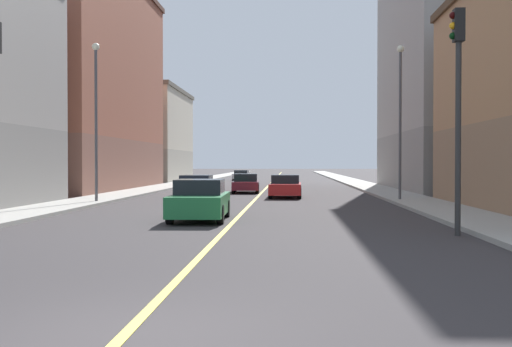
{
  "coord_description": "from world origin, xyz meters",
  "views": [
    {
      "loc": [
        1.93,
        -6.92,
        2.01
      ],
      "look_at": [
        -0.92,
        44.07,
        1.12
      ],
      "focal_mm": 43.29,
      "sensor_mm": 36.0,
      "label": 1
    }
  ],
  "objects_px": {
    "street_lamp_right_near": "(96,106)",
    "car_maroon": "(246,183)",
    "car_blue": "(196,186)",
    "car_green": "(200,201)",
    "car_white": "(241,175)",
    "building_right_midblock": "(60,82)",
    "building_left_mid": "(470,28)",
    "car_red": "(285,186)",
    "street_lamp_left_near": "(400,107)",
    "building_right_distant": "(132,136)",
    "traffic_light_left_near": "(458,90)"
  },
  "relations": [
    {
      "from": "building_left_mid",
      "to": "street_lamp_right_near",
      "type": "relative_size",
      "value": 3.07
    },
    {
      "from": "car_white",
      "to": "street_lamp_left_near",
      "type": "bearing_deg",
      "value": -73.62
    },
    {
      "from": "building_right_distant",
      "to": "car_blue",
      "type": "distance_m",
      "value": 32.32
    },
    {
      "from": "street_lamp_left_near",
      "to": "street_lamp_right_near",
      "type": "bearing_deg",
      "value": -171.06
    },
    {
      "from": "building_right_distant",
      "to": "car_blue",
      "type": "height_order",
      "value": "building_right_distant"
    },
    {
      "from": "building_right_midblock",
      "to": "street_lamp_left_near",
      "type": "distance_m",
      "value": 25.94
    },
    {
      "from": "building_right_midblock",
      "to": "car_blue",
      "type": "distance_m",
      "value": 16.58
    },
    {
      "from": "street_lamp_right_near",
      "to": "car_blue",
      "type": "height_order",
      "value": "street_lamp_right_near"
    },
    {
      "from": "street_lamp_right_near",
      "to": "building_right_midblock",
      "type": "bearing_deg",
      "value": 116.45
    },
    {
      "from": "car_blue",
      "to": "car_white",
      "type": "relative_size",
      "value": 1.0
    },
    {
      "from": "building_right_midblock",
      "to": "car_maroon",
      "type": "distance_m",
      "value": 16.0
    },
    {
      "from": "building_right_midblock",
      "to": "street_lamp_right_near",
      "type": "bearing_deg",
      "value": -63.55
    },
    {
      "from": "building_right_midblock",
      "to": "car_green",
      "type": "xyz_separation_m",
      "value": [
        13.73,
        -23.16,
        -7.28
      ]
    },
    {
      "from": "traffic_light_left_near",
      "to": "street_lamp_right_near",
      "type": "relative_size",
      "value": 0.81
    },
    {
      "from": "building_right_distant",
      "to": "traffic_light_left_near",
      "type": "height_order",
      "value": "building_right_distant"
    },
    {
      "from": "car_white",
      "to": "car_maroon",
      "type": "height_order",
      "value": "car_maroon"
    },
    {
      "from": "car_white",
      "to": "car_maroon",
      "type": "xyz_separation_m",
      "value": [
        2.57,
        -28.58,
        0.03
      ]
    },
    {
      "from": "car_white",
      "to": "car_maroon",
      "type": "bearing_deg",
      "value": -84.86
    },
    {
      "from": "car_maroon",
      "to": "car_green",
      "type": "xyz_separation_m",
      "value": [
        -0.15,
        -20.11,
        0.07
      ]
    },
    {
      "from": "building_right_distant",
      "to": "street_lamp_left_near",
      "type": "xyz_separation_m",
      "value": [
        22.49,
        -32.99,
        -0.05
      ]
    },
    {
      "from": "car_blue",
      "to": "car_white",
      "type": "bearing_deg",
      "value": 90.32
    },
    {
      "from": "building_left_mid",
      "to": "car_green",
      "type": "distance_m",
      "value": 31.31
    },
    {
      "from": "car_green",
      "to": "car_white",
      "type": "bearing_deg",
      "value": 92.85
    },
    {
      "from": "car_blue",
      "to": "car_green",
      "type": "distance_m",
      "value": 13.89
    },
    {
      "from": "street_lamp_left_near",
      "to": "street_lamp_right_near",
      "type": "relative_size",
      "value": 1.02
    },
    {
      "from": "building_left_mid",
      "to": "car_green",
      "type": "relative_size",
      "value": 5.42
    },
    {
      "from": "building_right_midblock",
      "to": "street_lamp_left_near",
      "type": "relative_size",
      "value": 2.81
    },
    {
      "from": "street_lamp_left_near",
      "to": "building_left_mid",
      "type": "bearing_deg",
      "value": 61.65
    },
    {
      "from": "building_left_mid",
      "to": "car_maroon",
      "type": "distance_m",
      "value": 20.02
    },
    {
      "from": "car_blue",
      "to": "car_white",
      "type": "distance_m",
      "value": 34.98
    },
    {
      "from": "street_lamp_left_near",
      "to": "car_maroon",
      "type": "distance_m",
      "value": 13.49
    },
    {
      "from": "traffic_light_left_near",
      "to": "car_maroon",
      "type": "height_order",
      "value": "traffic_light_left_near"
    },
    {
      "from": "car_maroon",
      "to": "car_green",
      "type": "bearing_deg",
      "value": -90.42
    },
    {
      "from": "car_green",
      "to": "car_red",
      "type": "bearing_deg",
      "value": 78.68
    },
    {
      "from": "building_right_midblock",
      "to": "car_white",
      "type": "bearing_deg",
      "value": 66.11
    },
    {
      "from": "building_left_mid",
      "to": "street_lamp_right_near",
      "type": "bearing_deg",
      "value": -144.38
    },
    {
      "from": "car_white",
      "to": "car_blue",
      "type": "bearing_deg",
      "value": -89.68
    },
    {
      "from": "car_red",
      "to": "car_maroon",
      "type": "bearing_deg",
      "value": 115.2
    },
    {
      "from": "building_left_mid",
      "to": "traffic_light_left_near",
      "type": "relative_size",
      "value": 3.79
    },
    {
      "from": "street_lamp_right_near",
      "to": "car_blue",
      "type": "bearing_deg",
      "value": 53.2
    },
    {
      "from": "street_lamp_left_near",
      "to": "car_green",
      "type": "relative_size",
      "value": 1.8
    },
    {
      "from": "street_lamp_right_near",
      "to": "car_maroon",
      "type": "height_order",
      "value": "street_lamp_right_near"
    },
    {
      "from": "traffic_light_left_near",
      "to": "car_maroon",
      "type": "relative_size",
      "value": 1.39
    },
    {
      "from": "building_right_midblock",
      "to": "car_blue",
      "type": "height_order",
      "value": "building_right_midblock"
    },
    {
      "from": "building_left_mid",
      "to": "building_right_midblock",
      "type": "bearing_deg",
      "value": -177.68
    },
    {
      "from": "building_right_midblock",
      "to": "car_white",
      "type": "xyz_separation_m",
      "value": [
        11.3,
        25.53,
        -7.38
      ]
    },
    {
      "from": "building_left_mid",
      "to": "car_red",
      "type": "xyz_separation_m",
      "value": [
        -13.31,
        -10.05,
        -11.18
      ]
    },
    {
      "from": "building_right_midblock",
      "to": "traffic_light_left_near",
      "type": "distance_m",
      "value": 34.9
    },
    {
      "from": "car_blue",
      "to": "car_maroon",
      "type": "relative_size",
      "value": 0.93
    },
    {
      "from": "street_lamp_left_near",
      "to": "car_white",
      "type": "relative_size",
      "value": 1.88
    }
  ]
}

